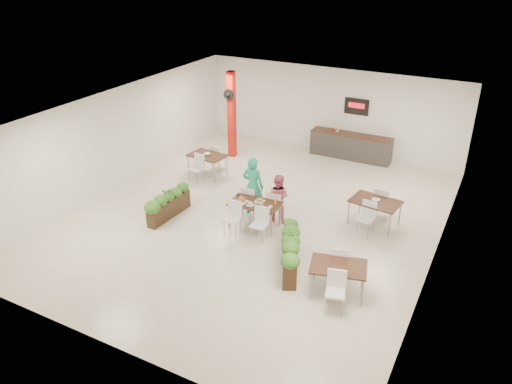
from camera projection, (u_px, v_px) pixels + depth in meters
ground at (256, 217)px, 14.63m from camera, size 12.00×12.00×0.00m
room_shell at (256, 153)px, 13.75m from camera, size 10.10×12.10×3.22m
red_column at (232, 114)px, 18.17m from camera, size 0.40×0.41×3.20m
service_counter at (351, 146)px, 18.49m from camera, size 3.00×0.64×2.20m
main_table at (254, 206)px, 13.86m from camera, size 1.45×1.70×0.92m
diner_man at (253, 186)px, 14.43m from camera, size 0.68×0.47×1.79m
diner_woman at (278, 198)px, 14.17m from camera, size 0.73×0.58×1.43m
planter_left at (168, 201)px, 14.44m from camera, size 0.45×1.78×0.93m
planter_right at (290, 249)px, 12.13m from camera, size 1.08×1.92×1.07m
side_table_a at (207, 158)px, 17.03m from camera, size 1.34×1.66×0.92m
side_table_b at (375, 204)px, 13.95m from camera, size 1.44×1.66×0.92m
side_table_c at (338, 270)px, 11.14m from camera, size 1.43×1.67×0.92m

